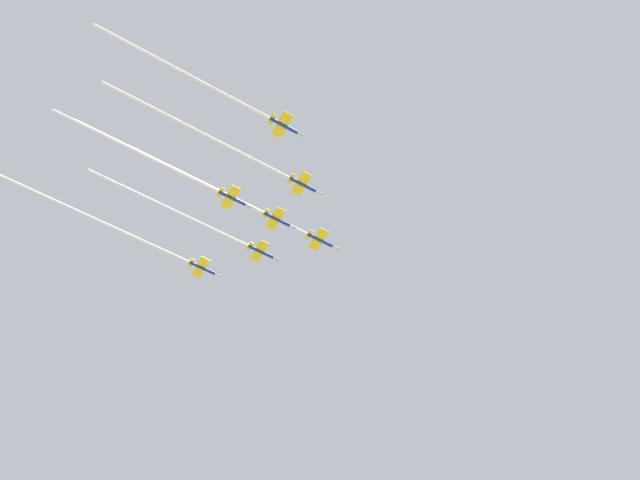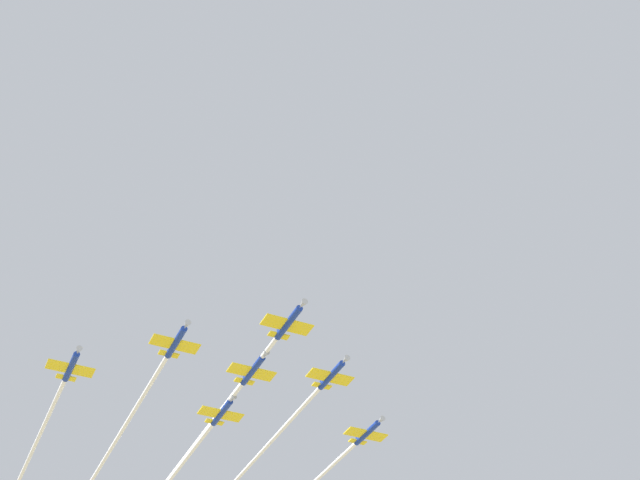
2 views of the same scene
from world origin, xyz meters
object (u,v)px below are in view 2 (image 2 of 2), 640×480
jet_starboard_inner (139,403)px  jet_center_rear (48,417)px  jet_lead (238,388)px  jet_port_outer (208,428)px  jet_port_trail (189,455)px  jet_port_inner (287,424)px

jet_starboard_inner → jet_center_rear: bearing=-38.4°
jet_lead → jet_port_outer: jet_lead is taller
jet_starboard_inner → jet_center_rear: (16.24, 4.80, -0.42)m
jet_port_trail → jet_port_inner: bearing=131.2°
jet_port_trail → jet_lead: bearing=90.0°
jet_lead → jet_starboard_inner: size_ratio=1.00×
jet_lead → jet_center_rear: size_ratio=1.10×
jet_port_outer → jet_port_trail: 10.83m
jet_lead → jet_port_trail: size_ratio=1.12×
jet_port_inner → jet_starboard_inner: bearing=-5.4°
jet_port_inner → jet_port_trail: size_ratio=1.03×
jet_port_inner → jet_center_rear: bearing=-18.1°
jet_port_inner → jet_port_outer: size_ratio=0.90×
jet_port_outer → jet_port_inner: bearing=162.0°
jet_center_rear → jet_port_trail: (-13.52, -22.93, -0.98)m
jet_starboard_inner → jet_port_trail: size_ratio=1.12×
jet_port_inner → jet_port_trail: 20.24m
jet_port_inner → jet_port_outer: (11.17, 8.36, -1.64)m
jet_port_inner → jet_starboard_inner: (17.31, 20.27, -0.63)m
jet_port_outer → jet_center_rear: 27.93m
jet_port_inner → jet_port_trail: jet_port_inner is taller
jet_lead → jet_port_outer: (12.25, -8.62, -0.21)m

